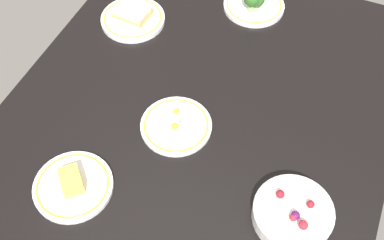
{
  "coord_description": "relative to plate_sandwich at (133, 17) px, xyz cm",
  "views": [
    {
      "loc": [
        64.3,
        27.54,
        102.68
      ],
      "look_at": [
        0.0,
        0.0,
        6.0
      ],
      "focal_mm": 45.58,
      "sensor_mm": 36.0,
      "label": 1
    }
  ],
  "objects": [
    {
      "name": "plate_sandwich",
      "position": [
        0.0,
        0.0,
        0.0
      ],
      "size": [
        18.67,
        18.67,
        4.64
      ],
      "color": "white",
      "rests_on": "dining_table"
    },
    {
      "name": "plate_eggs",
      "position": [
        29.76,
        27.26,
        -0.45
      ],
      "size": [
        17.7,
        17.7,
        4.43
      ],
      "color": "white",
      "rests_on": "dining_table"
    },
    {
      "name": "plate_broccoli",
      "position": [
        -18.75,
        30.69,
        0.9
      ],
      "size": [
        18.2,
        18.2,
        8.23
      ],
      "color": "white",
      "rests_on": "dining_table"
    },
    {
      "name": "bowl_berries",
      "position": [
        41.83,
        60.31,
        0.74
      ],
      "size": [
        17.52,
        17.52,
        5.66
      ],
      "color": "white",
      "rests_on": "dining_table"
    },
    {
      "name": "plate_cheese",
      "position": [
        54.24,
        12.76,
        -0.31
      ],
      "size": [
        18.15,
        18.15,
        4.92
      ],
      "color": "white",
      "rests_on": "dining_table"
    },
    {
      "name": "dining_table",
      "position": [
        27.51,
        30.57,
        -3.45
      ],
      "size": [
        127.2,
        95.45,
        4.0
      ],
      "primitive_type": "cube",
      "color": "black",
      "rests_on": "ground"
    }
  ]
}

